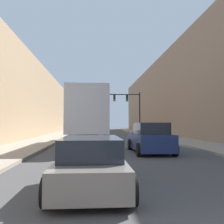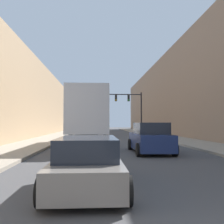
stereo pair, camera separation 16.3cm
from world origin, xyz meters
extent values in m
cube|color=gray|center=(6.56, 30.00, 0.07)|extent=(3.39, 80.00, 0.15)
cube|color=gray|center=(-6.56, 30.00, 0.07)|extent=(3.39, 80.00, 0.15)
cube|color=#846B56|center=(11.25, 30.00, 5.91)|extent=(6.00, 80.00, 11.83)
cube|color=tan|center=(-11.25, 30.00, 4.56)|extent=(6.00, 80.00, 9.12)
cube|color=#B2B7C1|center=(-2.10, 16.79, 2.54)|extent=(2.54, 9.29, 2.87)
cube|color=black|center=(-2.10, 16.79, 0.95)|extent=(1.27, 9.29, 0.24)
cube|color=silver|center=(-2.10, 22.63, 1.54)|extent=(2.54, 2.39, 3.09)
cylinder|color=black|center=(-3.22, 13.34, 0.50)|extent=(0.25, 1.00, 1.00)
cylinder|color=black|center=(-0.98, 13.34, 0.50)|extent=(0.25, 1.00, 1.00)
cylinder|color=black|center=(-3.22, 14.54, 0.50)|extent=(0.25, 1.00, 1.00)
cylinder|color=black|center=(-0.98, 14.54, 0.50)|extent=(0.25, 1.00, 1.00)
cylinder|color=black|center=(-3.22, 22.63, 0.50)|extent=(0.25, 1.00, 1.00)
cylinder|color=black|center=(-0.98, 22.63, 0.50)|extent=(0.25, 1.00, 1.00)
cube|color=slate|center=(-1.77, 5.29, 0.50)|extent=(1.71, 4.57, 0.64)
cube|color=#1E232D|center=(-1.77, 5.06, 1.09)|extent=(1.50, 2.52, 0.54)
cylinder|color=black|center=(-2.63, 6.87, 0.32)|extent=(0.25, 0.64, 0.64)
cylinder|color=black|center=(-0.92, 6.87, 0.32)|extent=(0.25, 0.64, 0.64)
cylinder|color=black|center=(-2.63, 3.60, 0.32)|extent=(0.25, 0.64, 0.64)
cylinder|color=black|center=(-0.92, 3.60, 0.32)|extent=(0.25, 0.64, 0.64)
cube|color=navy|center=(1.59, 12.86, 0.65)|extent=(1.90, 4.50, 0.92)
cube|color=#1E232D|center=(1.59, 12.63, 1.44)|extent=(1.67, 2.48, 0.65)
cylinder|color=black|center=(0.64, 14.41, 0.35)|extent=(0.25, 0.70, 0.70)
cylinder|color=black|center=(2.54, 14.41, 0.35)|extent=(0.25, 0.70, 0.70)
cylinder|color=black|center=(0.64, 11.21, 0.35)|extent=(0.25, 0.70, 0.70)
cylinder|color=black|center=(2.54, 11.21, 0.35)|extent=(0.25, 0.70, 0.70)
cylinder|color=black|center=(4.71, 33.09, 3.03)|extent=(0.20, 0.20, 6.05)
cube|color=black|center=(2.03, 33.09, 5.75)|extent=(5.37, 0.12, 0.12)
cube|color=black|center=(2.92, 33.09, 5.24)|extent=(0.30, 0.24, 0.90)
sphere|color=green|center=(2.92, 32.95, 4.96)|extent=(0.18, 0.18, 0.18)
cube|color=black|center=(1.13, 33.09, 5.24)|extent=(0.30, 0.24, 0.90)
sphere|color=gold|center=(1.13, 32.95, 4.96)|extent=(0.18, 0.18, 0.18)
camera|label=1|loc=(-1.69, -1.65, 1.74)|focal=40.00mm
camera|label=2|loc=(-1.53, -1.66, 1.74)|focal=40.00mm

